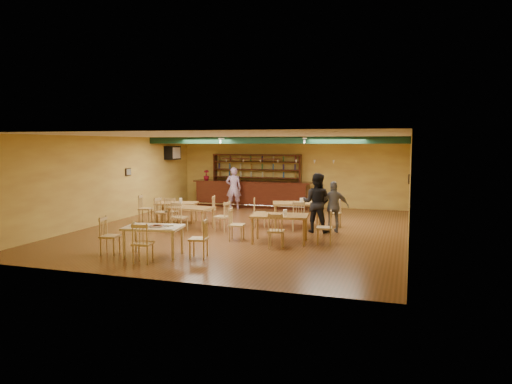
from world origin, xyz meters
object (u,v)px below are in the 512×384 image
(bar_counter, at_px, (252,194))
(dining_table_d, at_px, (280,229))
(patron_right_a, at_px, (317,203))
(dining_table_b, at_px, (297,215))
(dining_table_c, at_px, (191,218))
(near_table, at_px, (154,241))
(dining_table_a, at_px, (177,212))
(patron_bar, at_px, (234,188))

(bar_counter, bearing_deg, dining_table_d, -65.76)
(dining_table_d, distance_m, patron_right_a, 2.05)
(dining_table_b, distance_m, dining_table_c, 3.49)
(dining_table_c, relative_size, near_table, 1.02)
(dining_table_a, distance_m, dining_table_c, 1.40)
(dining_table_a, xyz_separation_m, patron_bar, (0.72, 3.76, 0.54))
(dining_table_b, xyz_separation_m, patron_right_a, (0.80, -0.80, 0.52))
(bar_counter, distance_m, dining_table_c, 5.55)
(patron_bar, relative_size, patron_right_a, 0.96)
(dining_table_a, bearing_deg, near_table, -80.37)
(bar_counter, relative_size, patron_right_a, 2.82)
(dining_table_d, bearing_deg, dining_table_c, 151.29)
(near_table, height_order, patron_right_a, patron_right_a)
(dining_table_b, relative_size, near_table, 1.17)
(bar_counter, xyz_separation_m, near_table, (0.55, -9.33, -0.20))
(dining_table_c, bearing_deg, patron_bar, 100.49)
(dining_table_a, height_order, dining_table_c, dining_table_c)
(bar_counter, bearing_deg, near_table, -86.65)
(bar_counter, bearing_deg, dining_table_a, -105.43)
(dining_table_a, distance_m, dining_table_d, 4.88)
(bar_counter, height_order, patron_bar, patron_bar)
(dining_table_a, distance_m, patron_bar, 3.87)
(dining_table_a, relative_size, patron_right_a, 0.75)
(dining_table_b, distance_m, dining_table_d, 2.67)
(dining_table_d, xyz_separation_m, patron_bar, (-3.62, 6.00, 0.49))
(bar_counter, bearing_deg, patron_right_a, -52.90)
(dining_table_c, relative_size, patron_right_a, 0.76)
(dining_table_d, height_order, patron_bar, patron_bar)
(dining_table_c, bearing_deg, bar_counter, 94.34)
(near_table, distance_m, patron_bar, 8.59)
(dining_table_c, bearing_deg, dining_table_a, 143.52)
(near_table, bearing_deg, dining_table_d, 35.33)
(dining_table_b, bearing_deg, dining_table_a, 169.22)
(bar_counter, distance_m, near_table, 9.34)
(patron_right_a, bearing_deg, near_table, 58.84)
(dining_table_a, bearing_deg, patron_bar, 67.85)
(near_table, distance_m, patron_right_a, 5.44)
(dining_table_d, distance_m, near_table, 3.55)
(patron_bar, bearing_deg, bar_counter, -143.76)
(patron_right_a, bearing_deg, dining_table_a, 0.85)
(bar_counter, xyz_separation_m, patron_right_a, (3.75, -4.96, 0.36))
(dining_table_d, height_order, near_table, dining_table_d)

